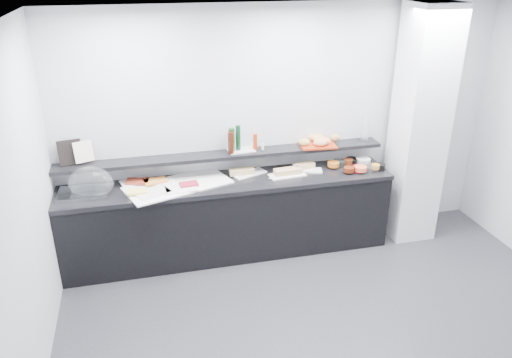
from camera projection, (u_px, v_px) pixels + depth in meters
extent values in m
plane|color=#2D2D30|center=(344.00, 342.00, 4.40)|extent=(5.00, 5.00, 0.00)
cube|color=#B4B7BC|center=(283.00, 128.00, 5.62)|extent=(5.00, 0.02, 2.70)
plane|color=white|center=(374.00, 25.00, 3.30)|extent=(5.00, 5.00, 0.00)
cube|color=silver|center=(419.00, 127.00, 5.64)|extent=(0.50, 0.50, 2.70)
cube|color=black|center=(229.00, 219.00, 5.58)|extent=(3.60, 0.60, 0.85)
cube|color=black|center=(228.00, 183.00, 5.40)|extent=(3.62, 0.62, 0.05)
cube|color=black|center=(225.00, 155.00, 5.45)|extent=(3.60, 0.25, 0.04)
cube|color=#B1B4B8|center=(84.00, 193.00, 5.05)|extent=(0.52, 0.36, 0.04)
ellipsoid|color=silver|center=(91.00, 183.00, 5.03)|extent=(0.51, 0.40, 0.34)
cube|color=white|center=(178.00, 185.00, 5.26)|extent=(1.19, 0.84, 0.01)
cube|color=white|center=(134.00, 182.00, 5.31)|extent=(0.31, 0.24, 0.01)
cube|color=maroon|center=(138.00, 181.00, 5.28)|extent=(0.26, 0.19, 0.02)
cube|color=white|center=(160.00, 182.00, 5.31)|extent=(0.31, 0.25, 0.01)
cube|color=orange|center=(155.00, 181.00, 5.28)|extent=(0.26, 0.20, 0.02)
cube|color=silver|center=(153.00, 192.00, 5.07)|extent=(0.40, 0.34, 0.01)
cube|color=#FEDC63|center=(137.00, 192.00, 5.04)|extent=(0.20, 0.13, 0.02)
cube|color=white|center=(181.00, 188.00, 5.15)|extent=(0.34, 0.23, 0.01)
cube|color=maroon|center=(189.00, 184.00, 5.21)|extent=(0.20, 0.14, 0.02)
cube|color=white|center=(249.00, 173.00, 5.55)|extent=(0.41, 0.29, 0.01)
cube|color=tan|center=(242.00, 171.00, 5.51)|extent=(0.27, 0.11, 0.06)
cylinder|color=#ADB0B3|center=(244.00, 176.00, 5.46)|extent=(0.15, 0.08, 0.01)
cube|color=white|center=(287.00, 175.00, 5.50)|extent=(0.42, 0.21, 0.01)
cube|color=tan|center=(287.00, 171.00, 5.51)|extent=(0.30, 0.13, 0.06)
cylinder|color=silver|center=(276.00, 178.00, 5.40)|extent=(0.16, 0.04, 0.01)
cube|color=white|center=(307.00, 170.00, 5.63)|extent=(0.36, 0.22, 0.01)
cube|color=tan|center=(304.00, 166.00, 5.65)|extent=(0.26, 0.16, 0.06)
cylinder|color=silver|center=(309.00, 171.00, 5.58)|extent=(0.16, 0.04, 0.01)
cylinder|color=white|center=(339.00, 163.00, 5.76)|extent=(0.19, 0.19, 0.07)
cylinder|color=#C8641B|center=(333.00, 164.00, 5.69)|extent=(0.17, 0.17, 0.05)
cylinder|color=black|center=(352.00, 161.00, 5.81)|extent=(0.18, 0.18, 0.07)
cylinder|color=#61240D|center=(348.00, 161.00, 5.77)|extent=(0.13, 0.13, 0.05)
cylinder|color=white|center=(361.00, 161.00, 5.81)|extent=(0.24, 0.24, 0.07)
cylinder|color=silver|center=(363.00, 160.00, 5.80)|extent=(0.21, 0.21, 0.05)
cylinder|color=maroon|center=(357.00, 169.00, 5.60)|extent=(0.14, 0.14, 0.07)
cylinder|color=#561E0C|center=(349.00, 169.00, 5.55)|extent=(0.15, 0.15, 0.05)
cylinder|color=white|center=(372.00, 168.00, 5.61)|extent=(0.20, 0.20, 0.07)
cylinder|color=#EB6139|center=(361.00, 169.00, 5.57)|extent=(0.18, 0.18, 0.05)
cylinder|color=black|center=(380.00, 167.00, 5.65)|extent=(0.12, 0.12, 0.07)
cylinder|color=orange|center=(376.00, 167.00, 5.63)|extent=(0.12, 0.12, 0.05)
cube|color=black|center=(70.00, 152.00, 5.10)|extent=(0.24, 0.12, 0.26)
cube|color=beige|center=(83.00, 152.00, 5.12)|extent=(0.20, 0.11, 0.22)
cube|color=white|center=(241.00, 150.00, 5.51)|extent=(0.30, 0.21, 0.01)
cylinder|color=#103A14|center=(232.00, 140.00, 5.42)|extent=(0.06, 0.06, 0.26)
cylinder|color=#351409|center=(231.00, 143.00, 5.37)|extent=(0.06, 0.06, 0.24)
cylinder|color=#0D3318|center=(238.00, 138.00, 5.45)|extent=(0.06, 0.06, 0.28)
cylinder|color=#A52A0B|center=(255.00, 142.00, 5.49)|extent=(0.06, 0.06, 0.18)
cylinder|color=white|center=(252.00, 146.00, 5.51)|extent=(0.03, 0.03, 0.07)
cylinder|color=silver|center=(263.00, 147.00, 5.50)|extent=(0.03, 0.03, 0.07)
cube|color=#A02C11|center=(317.00, 145.00, 5.66)|extent=(0.42, 0.32, 0.02)
ellipsoid|color=#CA854D|center=(315.00, 138.00, 5.73)|extent=(0.17, 0.14, 0.08)
ellipsoid|color=#B97546|center=(318.00, 137.00, 5.74)|extent=(0.15, 0.12, 0.08)
ellipsoid|color=#B18743|center=(335.00, 137.00, 5.74)|extent=(0.13, 0.09, 0.08)
ellipsoid|color=tan|center=(304.00, 142.00, 5.59)|extent=(0.14, 0.10, 0.08)
ellipsoid|color=tan|center=(320.00, 143.00, 5.57)|extent=(0.17, 0.14, 0.08)
ellipsoid|color=#C67D4B|center=(325.00, 141.00, 5.62)|extent=(0.16, 0.13, 0.08)
ellipsoid|color=tan|center=(319.00, 139.00, 5.69)|extent=(0.16, 0.13, 0.08)
ellipsoid|color=#BC7B47|center=(321.00, 139.00, 5.67)|extent=(0.14, 0.12, 0.08)
cylinder|color=white|center=(365.00, 129.00, 5.74)|extent=(0.10, 0.10, 0.30)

